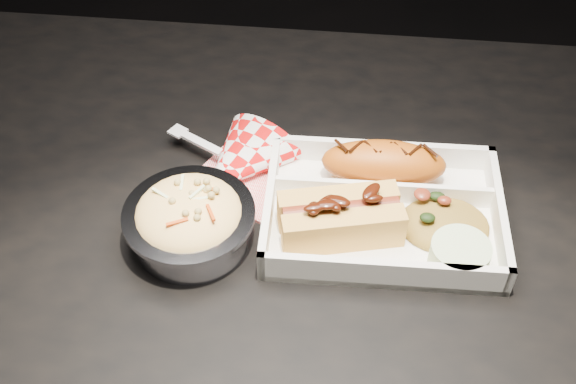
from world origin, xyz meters
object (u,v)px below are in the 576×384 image
Objects in this scene: fried_pastry at (384,163)px; hotdog at (341,216)px; foil_coleslaw_cup at (190,219)px; dining_table at (356,300)px; napkin_fork at (238,164)px; food_tray at (382,214)px.

hotdog is at bearing -117.31° from fried_pastry.
foil_coleslaw_cup reaches higher than fried_pastry.
hotdog is at bearing 148.61° from dining_table.
food_tray is at bearing 11.42° from napkin_fork.
dining_table is 0.11m from food_tray.
dining_table is 8.70× the size of fried_pastry.
dining_table is at bearing -100.76° from fried_pastry.
fried_pastry is 0.09m from hotdog.
fried_pastry is 0.22m from foil_coleslaw_cup.
food_tray is 0.21m from foil_coleslaw_cup.
dining_table is 0.20m from napkin_fork.
foil_coleslaw_cup is at bearing -152.15° from fried_pastry.
dining_table is 4.72× the size of food_tray.
napkin_fork reaches higher than food_tray.
dining_table is 8.82× the size of hotdog.
napkin_fork is (0.03, 0.10, -0.02)m from foil_coleslaw_cup.
food_tray is 0.06m from hotdog.
foil_coleslaw_cup is (-0.20, -0.05, 0.02)m from food_tray.
hotdog is at bearing 7.74° from foil_coleslaw_cup.
dining_table is 0.16m from fried_pastry.
fried_pastry is at bearing 48.87° from hotdog.
napkin_fork is (-0.12, 0.08, -0.02)m from hotdog.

